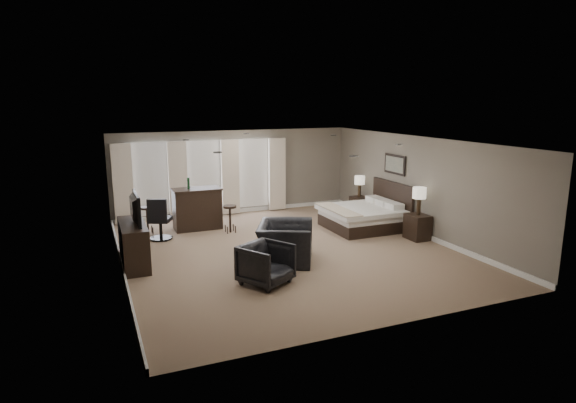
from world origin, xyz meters
name	(u,v)px	position (x,y,z in m)	size (l,w,h in m)	color
room	(287,197)	(0.00, 0.00, 1.30)	(7.60, 8.60, 2.64)	#7E6650
window_bay	(204,178)	(-1.00, 4.11, 1.20)	(5.25, 0.20, 2.30)	silver
bed	(359,207)	(2.58, 1.04, 0.63)	(1.98, 1.89, 1.26)	silver
nightstand_near	(417,227)	(3.47, -0.41, 0.32)	(0.48, 0.59, 0.64)	black
nightstand_far	(359,206)	(3.47, 2.49, 0.28)	(0.43, 0.52, 0.57)	black
lamp_near	(419,201)	(3.47, -0.41, 1.00)	(0.34, 0.34, 0.71)	beige
lamp_far	(359,186)	(3.47, 2.49, 0.90)	(0.32, 0.32, 0.66)	beige
wall_art	(394,164)	(3.70, 1.04, 1.75)	(0.04, 0.96, 0.56)	slate
dresser	(134,244)	(-3.45, 0.31, 0.47)	(0.52, 1.62, 0.94)	black
tv	(132,220)	(-3.45, 0.31, 1.01)	(1.13, 0.65, 0.15)	black
armchair_near	(285,236)	(-0.32, -0.69, 0.58)	(1.32, 0.86, 1.16)	black
armchair_far	(266,262)	(-1.18, -1.80, 0.44)	(0.86, 0.81, 0.89)	black
bar_counter	(197,209)	(-1.53, 2.77, 0.58)	(1.32, 0.69, 1.15)	black
bar_stool_left	(148,220)	(-2.88, 2.76, 0.37)	(0.35, 0.35, 0.75)	black
bar_stool_right	(230,219)	(-0.80, 2.06, 0.37)	(0.35, 0.35, 0.74)	black
desk_chair	(160,218)	(-2.63, 2.11, 0.56)	(0.57, 0.57, 1.11)	black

